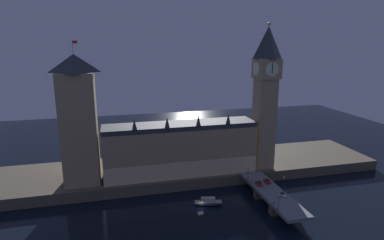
{
  "coord_description": "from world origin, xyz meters",
  "views": [
    {
      "loc": [
        -34.83,
        -123.83,
        71.16
      ],
      "look_at": [
        1.11,
        20.0,
        35.33
      ],
      "focal_mm": 30.0,
      "sensor_mm": 36.0,
      "label": 1
    }
  ],
  "objects_px": {
    "pedestrian_near_rail": "(274,203)",
    "street_lamp_near": "(278,200)",
    "car_southbound_trail": "(267,181)",
    "pedestrian_far_rail": "(252,181)",
    "car_southbound_lead": "(282,194)",
    "clock_tower": "(265,94)",
    "street_lamp_far": "(248,171)",
    "car_northbound_lead": "(259,183)",
    "victoria_tower": "(79,120)",
    "boat_upstream": "(208,202)",
    "street_lamp_mid": "(284,182)"
  },
  "relations": [
    {
      "from": "pedestrian_near_rail",
      "to": "street_lamp_mid",
      "type": "height_order",
      "value": "street_lamp_mid"
    },
    {
      "from": "car_southbound_trail",
      "to": "boat_upstream",
      "type": "xyz_separation_m",
      "value": [
        -30.39,
        -3.36,
        -5.56
      ]
    },
    {
      "from": "car_southbound_trail",
      "to": "street_lamp_mid",
      "type": "relative_size",
      "value": 0.66
    },
    {
      "from": "victoria_tower",
      "to": "car_northbound_lead",
      "type": "bearing_deg",
      "value": -18.05
    },
    {
      "from": "clock_tower",
      "to": "street_lamp_near",
      "type": "xyz_separation_m",
      "value": [
        -15.33,
        -46.06,
        -34.91
      ]
    },
    {
      "from": "pedestrian_near_rail",
      "to": "car_northbound_lead",
      "type": "bearing_deg",
      "value": 82.63
    },
    {
      "from": "victoria_tower",
      "to": "street_lamp_near",
      "type": "xyz_separation_m",
      "value": [
        77.39,
        -49.24,
        -25.57
      ]
    },
    {
      "from": "clock_tower",
      "to": "street_lamp_far",
      "type": "bearing_deg",
      "value": -132.69
    },
    {
      "from": "victoria_tower",
      "to": "street_lamp_far",
      "type": "xyz_separation_m",
      "value": [
        77.39,
        -19.8,
        -25.35
      ]
    },
    {
      "from": "victoria_tower",
      "to": "street_lamp_near",
      "type": "height_order",
      "value": "victoria_tower"
    },
    {
      "from": "car_southbound_trail",
      "to": "pedestrian_far_rail",
      "type": "relative_size",
      "value": 2.48
    },
    {
      "from": "clock_tower",
      "to": "pedestrian_near_rail",
      "type": "relative_size",
      "value": 46.89
    },
    {
      "from": "car_southbound_lead",
      "to": "boat_upstream",
      "type": "xyz_separation_m",
      "value": [
        -30.39,
        10.76,
        -5.54
      ]
    },
    {
      "from": "street_lamp_near",
      "to": "street_lamp_mid",
      "type": "height_order",
      "value": "street_lamp_mid"
    },
    {
      "from": "clock_tower",
      "to": "street_lamp_mid",
      "type": "xyz_separation_m",
      "value": [
        -4.62,
        -31.34,
        -34.78
      ]
    },
    {
      "from": "street_lamp_mid",
      "to": "car_northbound_lead",
      "type": "bearing_deg",
      "value": 133.11
    },
    {
      "from": "car_southbound_trail",
      "to": "street_lamp_far",
      "type": "distance_m",
      "value": 9.93
    },
    {
      "from": "car_southbound_trail",
      "to": "pedestrian_near_rail",
      "type": "relative_size",
      "value": 2.86
    },
    {
      "from": "pedestrian_near_rail",
      "to": "street_lamp_near",
      "type": "height_order",
      "value": "street_lamp_near"
    },
    {
      "from": "street_lamp_far",
      "to": "boat_upstream",
      "type": "distance_m",
      "value": 25.74
    },
    {
      "from": "street_lamp_far",
      "to": "car_northbound_lead",
      "type": "bearing_deg",
      "value": -65.63
    },
    {
      "from": "boat_upstream",
      "to": "clock_tower",
      "type": "bearing_deg",
      "value": 33.18
    },
    {
      "from": "pedestrian_near_rail",
      "to": "car_southbound_trail",
      "type": "bearing_deg",
      "value": 70.26
    },
    {
      "from": "car_northbound_lead",
      "to": "car_southbound_trail",
      "type": "bearing_deg",
      "value": 17.42
    },
    {
      "from": "car_northbound_lead",
      "to": "street_lamp_near",
      "type": "height_order",
      "value": "street_lamp_near"
    },
    {
      "from": "car_northbound_lead",
      "to": "street_lamp_far",
      "type": "relative_size",
      "value": 0.67
    },
    {
      "from": "pedestrian_near_rail",
      "to": "street_lamp_near",
      "type": "relative_size",
      "value": 0.24
    },
    {
      "from": "victoria_tower",
      "to": "car_southbound_trail",
      "type": "distance_m",
      "value": 93.36
    },
    {
      "from": "car_southbound_lead",
      "to": "car_southbound_trail",
      "type": "height_order",
      "value": "car_southbound_trail"
    },
    {
      "from": "pedestrian_near_rail",
      "to": "pedestrian_far_rail",
      "type": "relative_size",
      "value": 0.87
    },
    {
      "from": "clock_tower",
      "to": "car_southbound_trail",
      "type": "xyz_separation_m",
      "value": [
        -7.49,
        -21.41,
        -38.47
      ]
    },
    {
      "from": "clock_tower",
      "to": "street_lamp_far",
      "type": "xyz_separation_m",
      "value": [
        -15.33,
        -16.62,
        -34.69
      ]
    },
    {
      "from": "car_southbound_lead",
      "to": "car_southbound_trail",
      "type": "bearing_deg",
      "value": 90.0
    },
    {
      "from": "victoria_tower",
      "to": "pedestrian_far_rail",
      "type": "bearing_deg",
      "value": -16.57
    },
    {
      "from": "victoria_tower",
      "to": "car_southbound_lead",
      "type": "xyz_separation_m",
      "value": [
        85.22,
        -38.72,
        -29.14
      ]
    },
    {
      "from": "clock_tower",
      "to": "street_lamp_near",
      "type": "bearing_deg",
      "value": -108.41
    },
    {
      "from": "car_southbound_lead",
      "to": "pedestrian_near_rail",
      "type": "height_order",
      "value": "pedestrian_near_rail"
    },
    {
      "from": "car_northbound_lead",
      "to": "pedestrian_near_rail",
      "type": "distance_m",
      "value": 19.32
    },
    {
      "from": "victoria_tower",
      "to": "pedestrian_near_rail",
      "type": "bearing_deg",
      "value": -30.22
    },
    {
      "from": "car_southbound_trail",
      "to": "street_lamp_mid",
      "type": "distance_m",
      "value": 10.97
    },
    {
      "from": "street_lamp_mid",
      "to": "boat_upstream",
      "type": "relative_size",
      "value": 0.49
    },
    {
      "from": "street_lamp_near",
      "to": "street_lamp_far",
      "type": "relative_size",
      "value": 0.95
    },
    {
      "from": "clock_tower",
      "to": "car_southbound_lead",
      "type": "distance_m",
      "value": 52.91
    },
    {
      "from": "street_lamp_far",
      "to": "clock_tower",
      "type": "bearing_deg",
      "value": 47.31
    },
    {
      "from": "victoria_tower",
      "to": "street_lamp_mid",
      "type": "bearing_deg",
      "value": -21.4
    },
    {
      "from": "car_southbound_lead",
      "to": "clock_tower",
      "type": "bearing_deg",
      "value": 78.09
    },
    {
      "from": "car_southbound_trail",
      "to": "street_lamp_near",
      "type": "xyz_separation_m",
      "value": [
        -7.83,
        -24.64,
        3.56
      ]
    },
    {
      "from": "car_southbound_lead",
      "to": "street_lamp_mid",
      "type": "relative_size",
      "value": 0.57
    },
    {
      "from": "boat_upstream",
      "to": "car_northbound_lead",
      "type": "bearing_deg",
      "value": 4.05
    },
    {
      "from": "pedestrian_far_rail",
      "to": "street_lamp_mid",
      "type": "bearing_deg",
      "value": -47.8
    }
  ]
}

